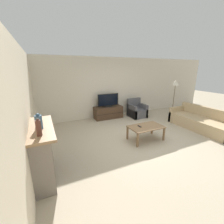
# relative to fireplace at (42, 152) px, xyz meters

# --- Properties ---
(ground_plane) EXTENTS (24.00, 24.00, 0.00)m
(ground_plane) POSITION_rel_fireplace_xyz_m (2.92, 0.51, -0.56)
(ground_plane) COLOR tan
(wall_back) EXTENTS (12.00, 0.06, 2.70)m
(wall_back) POSITION_rel_fireplace_xyz_m (2.92, 3.27, 0.79)
(wall_back) COLOR beige
(wall_back) RESTS_ON ground
(wall_left) EXTENTS (0.06, 12.00, 2.70)m
(wall_left) POSITION_rel_fireplace_xyz_m (-0.21, 0.51, 0.79)
(wall_left) COLOR beige
(wall_left) RESTS_ON ground
(fireplace) EXTENTS (0.48, 1.46, 1.10)m
(fireplace) POSITION_rel_fireplace_xyz_m (0.00, 0.00, 0.00)
(fireplace) COLOR slate
(fireplace) RESTS_ON ground
(mantel_vase_left) EXTENTS (0.09, 0.09, 0.31)m
(mantel_vase_left) POSITION_rel_fireplace_xyz_m (0.02, -0.44, 0.69)
(mantel_vase_left) COLOR #512D23
(mantel_vase_left) RESTS_ON fireplace
(mantel_vase_centre_left) EXTENTS (0.13, 0.13, 0.31)m
(mantel_vase_centre_left) POSITION_rel_fireplace_xyz_m (0.02, -0.11, 0.69)
(mantel_vase_centre_left) COLOR #385670
(mantel_vase_centre_left) RESTS_ON fireplace
(mantel_clock) EXTENTS (0.08, 0.11, 0.15)m
(mantel_clock) POSITION_rel_fireplace_xyz_m (0.02, 0.15, 0.62)
(mantel_clock) COLOR brown
(mantel_clock) RESTS_ON fireplace
(tv_stand) EXTENTS (1.29, 0.51, 0.54)m
(tv_stand) POSITION_rel_fireplace_xyz_m (2.80, 2.95, -0.29)
(tv_stand) COLOR #422D1E
(tv_stand) RESTS_ON ground
(tv) EXTENTS (0.99, 0.18, 0.59)m
(tv) POSITION_rel_fireplace_xyz_m (2.80, 2.95, 0.26)
(tv) COLOR black
(tv) RESTS_ON tv_stand
(armchair) EXTENTS (0.70, 0.76, 0.85)m
(armchair) POSITION_rel_fireplace_xyz_m (4.10, 2.58, -0.28)
(armchair) COLOR #4C4C51
(armchair) RESTS_ON ground
(coffee_table) EXTENTS (1.08, 0.65, 0.46)m
(coffee_table) POSITION_rel_fireplace_xyz_m (2.98, 0.43, -0.16)
(coffee_table) COLOR brown
(coffee_table) RESTS_ON ground
(remote) EXTENTS (0.05, 0.15, 0.02)m
(remote) POSITION_rel_fireplace_xyz_m (2.78, 0.50, -0.09)
(remote) COLOR black
(remote) RESTS_ON coffee_table
(couch) EXTENTS (0.90, 2.35, 0.80)m
(couch) POSITION_rel_fireplace_xyz_m (5.45, 0.24, -0.29)
(couch) COLOR tan
(couch) RESTS_ON ground
(floor_lamp) EXTENTS (0.31, 0.31, 1.72)m
(floor_lamp) POSITION_rel_fireplace_xyz_m (5.51, 1.75, 0.92)
(floor_lamp) COLOR black
(floor_lamp) RESTS_ON ground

